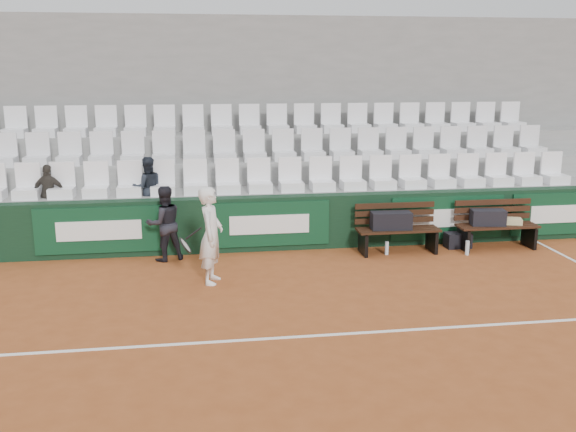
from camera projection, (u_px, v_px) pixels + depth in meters
The scene contains 22 objects.
ground at pixel (322, 336), 8.11m from camera, with size 80.00×80.00×0.00m, color #994B22.
court_baseline at pixel (322, 335), 8.11m from camera, with size 18.00×0.06×0.01m, color white.
back_barrier at pixel (283, 222), 11.84m from camera, with size 18.00×0.34×1.00m.
grandstand_tier_front at pixel (275, 215), 12.44m from camera, with size 18.00×0.95×1.00m, color gray.
grandstand_tier_mid at pixel (269, 194), 13.31m from camera, with size 18.00×0.95×1.45m, color gray.
grandstand_tier_back at pixel (264, 176), 14.17m from camera, with size 18.00×0.95×1.90m, color gray.
grandstand_rear_wall at pixel (260, 117), 14.49m from camera, with size 18.00×0.30×4.40m, color gray.
seat_row_front at pixel (276, 175), 12.09m from camera, with size 11.90×0.44×0.63m, color white.
seat_row_mid at pixel (269, 145), 12.90m from camera, with size 11.90×0.44×0.63m, color silver.
seat_row_back at pixel (264, 119), 13.71m from camera, with size 11.90×0.44×0.63m, color white.
bench_left at pixel (398, 241), 11.65m from camera, with size 1.50×0.56×0.45m, color black.
bench_right at pixel (497, 236), 11.94m from camera, with size 1.50×0.56×0.45m, color #341B0F.
sports_bag_left at pixel (391, 221), 11.55m from camera, with size 0.72×0.31×0.31m, color black.
sports_bag_right at pixel (488, 217), 11.84m from camera, with size 0.62×0.29×0.29m, color black.
towel at pixel (511, 221), 11.96m from camera, with size 0.38×0.27×0.10m, color #CABD83.
sports_bag_ground at pixel (458, 240), 12.00m from camera, with size 0.47×0.28×0.28m, color black.
water_bottle_near at pixel (387, 248), 11.55m from camera, with size 0.07×0.07×0.24m, color silver.
water_bottle_far at pixel (467, 248), 11.53m from camera, with size 0.07×0.07×0.26m, color silver.
tennis_player at pixel (211, 235), 9.93m from camera, with size 0.74×0.63×1.53m.
ball_kid at pixel (164, 224), 11.11m from camera, with size 0.64×0.50×1.32m, color black.
spectator_b at pixel (47, 169), 11.49m from camera, with size 0.62×0.26×1.05m, color #322D28.
spectator_c at pixel (146, 164), 11.73m from camera, with size 0.56×0.44×1.15m, color black.
Camera 1 is at (-1.54, -7.40, 3.33)m, focal length 40.00 mm.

